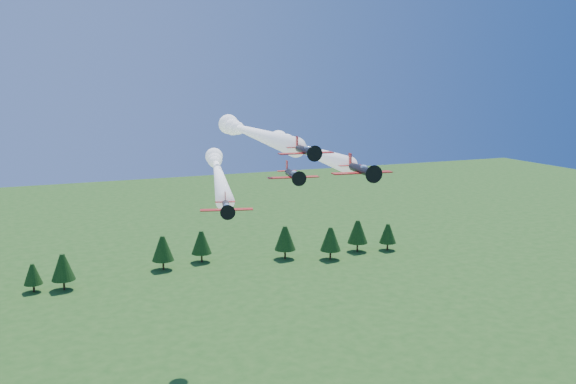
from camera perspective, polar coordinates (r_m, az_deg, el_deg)
name	(u,v)px	position (r m, az deg, el deg)	size (l,w,h in m)	color
plane_lead	(250,132)	(104.67, -3.44, 5.39)	(10.20, 51.74, 3.70)	black
plane_left	(218,170)	(116.78, -6.26, 1.92)	(19.58, 59.69, 3.70)	black
plane_right	(304,149)	(113.07, 1.40, 3.82)	(11.36, 48.55, 3.70)	black
plane_slot	(293,175)	(91.55, 0.41, 1.55)	(7.52, 8.22, 2.62)	black
treeline	(182,251)	(199.88, -9.44, -5.17)	(170.75, 19.87, 10.89)	#382314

